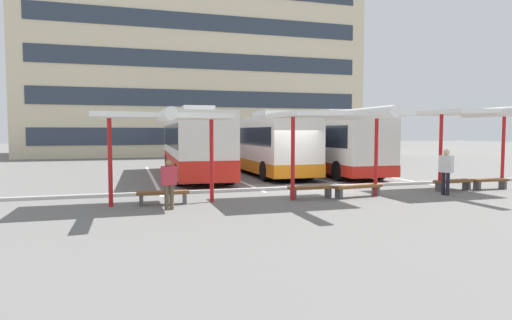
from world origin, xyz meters
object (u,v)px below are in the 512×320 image
Objects in this scene: coach_bus_0 at (194,145)px; waiting_passenger_1 at (169,181)px; waiting_passenger_0 at (446,168)px; waiting_shelter_2 at (479,114)px; waiting_shelter_0 at (163,118)px; bench_3 at (453,183)px; waiting_shelter_1 at (340,116)px; bench_1 at (311,189)px; coach_bus_2 at (321,143)px; bench_4 at (490,182)px; bench_2 at (358,188)px; bench_0 at (163,194)px; coach_bus_1 at (265,145)px.

coach_bus_0 reaches higher than waiting_passenger_1.
waiting_shelter_2 is at bearing 16.75° from waiting_passenger_0.
waiting_shelter_0 reaches higher than bench_3.
waiting_shelter_0 is at bearing 176.04° from waiting_shelter_1.
waiting_passenger_0 reaches higher than bench_1.
waiting_shelter_0 is at bearing -104.52° from coach_bus_0.
bench_3 is at bearing 7.03° from waiting_shelter_1.
waiting_shelter_0 is 12.02m from bench_3.
coach_bus_0 is 2.22× the size of waiting_shelter_2.
coach_bus_0 is 9.62m from bench_1.
coach_bus_2 is 9.94m from bench_4.
bench_3 and bench_4 have the same top height.
waiting_passenger_1 reaches higher than bench_3.
waiting_shelter_0 is 7.52m from bench_2.
waiting_shelter_0 is 0.88× the size of waiting_shelter_1.
coach_bus_2 reaches higher than waiting_shelter_0.
bench_2 is 6.24m from waiting_shelter_2.
waiting_shelter_1 is (-3.88, -9.80, 1.25)m from coach_bus_2.
bench_0 and bench_4 have the same top height.
coach_bus_0 is at bearing 130.09° from waiting_passenger_0.
waiting_shelter_1 reaches higher than waiting_passenger_0.
bench_4 is (13.55, -0.05, -0.00)m from bench_0.
waiting_shelter_2 reaches higher than waiting_shelter_0.
bench_2 is 1.27× the size of waiting_passenger_1.
coach_bus_2 is 2.65× the size of waiting_shelter_0.
waiting_shelter_1 is (6.18, -0.65, 2.64)m from bench_0.
coach_bus_2 is 13.80m from waiting_shelter_0.
bench_4 is at bearing 4.63° from waiting_shelter_1.
bench_2 is (0.60, -9.56, -1.32)m from coach_bus_1.
coach_bus_2 is at bearing 110.75° from bench_4.
waiting_shelter_2 is at bearing -74.66° from coach_bus_2.
waiting_passenger_1 reaches higher than bench_2.
waiting_passenger_0 is at bearing -7.57° from bench_1.
coach_bus_1 reaches higher than waiting_passenger_0.
waiting_shelter_1 reaches higher than bench_0.
bench_0 is at bearing 173.99° from waiting_shelter_1.
coach_bus_2 is 14.30m from waiting_passenger_1.
coach_bus_0 is at bearing 141.45° from bench_4.
coach_bus_2 is at bearing 42.28° from bench_0.
waiting_shelter_0 is 2.74× the size of bench_1.
waiting_shelter_1 is 1.01× the size of waiting_shelter_2.
waiting_shelter_1 is 3.35× the size of waiting_passenger_1.
bench_3 is at bearing 38.62° from waiting_passenger_0.
coach_bus_0 is 12.97m from bench_3.
coach_bus_2 is (7.71, 0.28, 0.02)m from coach_bus_0.
bench_0 and bench_3 have the same top height.
waiting_shelter_2 is at bearing -19.20° from bench_3.
bench_3 is 1.17× the size of bench_4.
waiting_shelter_1 is 3.11× the size of bench_1.
bench_0 is 1.02× the size of bench_1.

